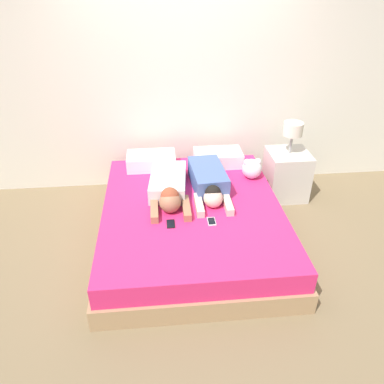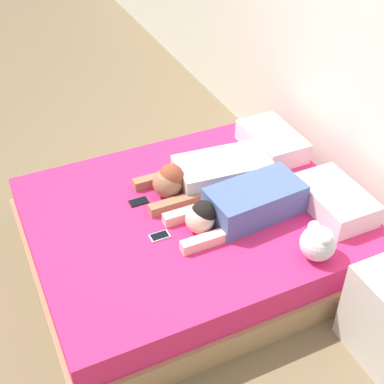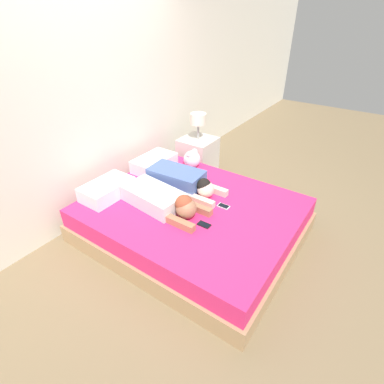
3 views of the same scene
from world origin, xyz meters
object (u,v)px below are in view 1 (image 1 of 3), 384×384
object	(u,v)px
person_left	(169,188)
cell_phone_left	(171,224)
person_right	(209,182)
cell_phone_right	(212,221)
pillow_head_left	(151,161)
plush_toy	(252,168)
pillow_head_right	(218,158)
nightstand	(287,172)
bed	(192,222)

from	to	relation	value
person_left	cell_phone_left	xyz separation A→B (m)	(-0.01, -0.50, -0.08)
person_left	person_right	xyz separation A→B (m)	(0.41, 0.05, 0.01)
person_left	cell_phone_left	distance (m)	0.50
person_left	cell_phone_right	bearing A→B (deg)	-53.75
pillow_head_left	plush_toy	bearing A→B (deg)	-18.23
pillow_head_left	plush_toy	xyz separation A→B (m)	(1.08, -0.36, 0.03)
pillow_head_right	nightstand	size ratio (longest dim) A/B	0.59
cell_phone_right	plush_toy	xyz separation A→B (m)	(0.55, 0.78, 0.11)
person_left	cell_phone_left	bearing A→B (deg)	-90.88
bed	person_left	size ratio (longest dim) A/B	2.27
plush_toy	person_left	bearing A→B (deg)	-162.78
pillow_head_right	plush_toy	xyz separation A→B (m)	(0.31, -0.36, 0.03)
pillow_head_left	person_right	bearing A→B (deg)	-45.12
nightstand	cell_phone_right	bearing A→B (deg)	-135.64
pillow_head_left	person_right	distance (m)	0.83
bed	cell_phone_left	distance (m)	0.42
bed	person_right	bearing A→B (deg)	52.21
bed	pillow_head_right	world-z (taller)	pillow_head_right
pillow_head_left	person_left	world-z (taller)	person_left
bed	pillow_head_right	size ratio (longest dim) A/B	3.93
person_left	cell_phone_right	world-z (taller)	person_left
cell_phone_left	person_left	bearing A→B (deg)	89.12
cell_phone_left	person_right	bearing A→B (deg)	52.56
plush_toy	nightstand	size ratio (longest dim) A/B	0.24
pillow_head_left	pillow_head_right	distance (m)	0.77
person_right	cell_phone_right	distance (m)	0.56
person_right	plush_toy	size ratio (longest dim) A/B	3.97
cell_phone_left	cell_phone_right	xyz separation A→B (m)	(0.37, 0.00, 0.00)
pillow_head_right	person_right	xyz separation A→B (m)	(-0.19, -0.59, 0.02)
bed	person_right	distance (m)	0.45
bed	person_left	xyz separation A→B (m)	(-0.21, 0.20, 0.29)
bed	cell_phone_right	bearing A→B (deg)	-62.82
pillow_head_right	person_right	world-z (taller)	person_right
bed	person_right	size ratio (longest dim) A/B	2.39
person_left	pillow_head_right	bearing A→B (deg)	46.89
person_right	cell_phone_right	bearing A→B (deg)	-95.15
person_right	plush_toy	xyz separation A→B (m)	(0.50, 0.23, 0.01)
pillow_head_left	cell_phone_right	xyz separation A→B (m)	(0.53, -1.13, -0.07)
pillow_head_right	person_left	size ratio (longest dim) A/B	0.58
cell_phone_right	plush_toy	bearing A→B (deg)	54.78
pillow_head_left	cell_phone_left	bearing A→B (deg)	-81.77
bed	cell_phone_left	xyz separation A→B (m)	(-0.22, -0.29, 0.21)
cell_phone_right	bed	bearing A→B (deg)	117.18
pillow_head_left	cell_phone_left	distance (m)	1.15
pillow_head_left	nightstand	distance (m)	1.59
plush_toy	nightstand	bearing A→B (deg)	25.93
person_left	cell_phone_right	size ratio (longest dim) A/B	7.60
person_left	plush_toy	xyz separation A→B (m)	(0.91, 0.28, 0.02)
person_right	nightstand	world-z (taller)	nightstand
bed	person_left	distance (m)	0.42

